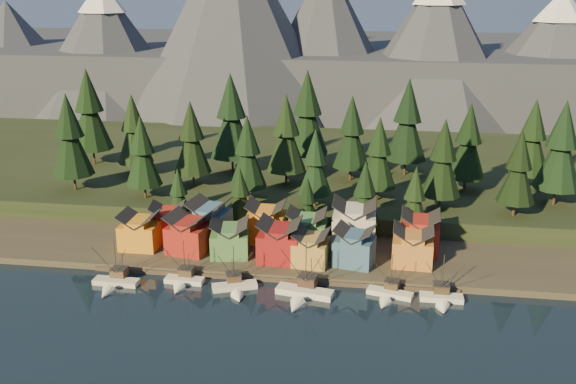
# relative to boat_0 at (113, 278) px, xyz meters

# --- Properties ---
(ground) EXTENTS (500.00, 500.00, 0.00)m
(ground) POSITION_rel_boat_0_xyz_m (32.73, -7.81, -2.03)
(ground) COLOR black
(ground) RESTS_ON ground
(shore_strip) EXTENTS (400.00, 50.00, 1.50)m
(shore_strip) POSITION_rel_boat_0_xyz_m (32.73, 32.19, -1.28)
(shore_strip) COLOR #383329
(shore_strip) RESTS_ON ground
(hillside) EXTENTS (420.00, 100.00, 6.00)m
(hillside) POSITION_rel_boat_0_xyz_m (32.73, 82.19, 0.97)
(hillside) COLOR black
(hillside) RESTS_ON ground
(dock) EXTENTS (80.00, 4.00, 1.00)m
(dock) POSITION_rel_boat_0_xyz_m (32.73, 8.69, -1.53)
(dock) COLOR #4D4137
(dock) RESTS_ON ground
(mountain_ridge) EXTENTS (560.00, 190.00, 90.00)m
(mountain_ridge) POSITION_rel_boat_0_xyz_m (28.54, 205.78, 24.02)
(mountain_ridge) COLOR #414554
(mountain_ridge) RESTS_ON ground
(boat_0) EXTENTS (10.11, 10.97, 11.03)m
(boat_0) POSITION_rel_boat_0_xyz_m (0.00, 0.00, 0.00)
(boat_0) COLOR beige
(boat_0) RESTS_ON ground
(boat_1) EXTENTS (8.71, 9.43, 10.63)m
(boat_1) POSITION_rel_boat_0_xyz_m (14.28, 3.04, 0.05)
(boat_1) COLOR silver
(boat_1) RESTS_ON ground
(boat_2) EXTENTS (10.05, 10.44, 10.62)m
(boat_2) POSITION_rel_boat_0_xyz_m (26.07, 1.72, -0.08)
(boat_2) COLOR silver
(boat_2) RESTS_ON ground
(boat_4) EXTENTS (12.60, 13.35, 12.82)m
(boat_4) POSITION_rel_boat_0_xyz_m (40.44, 0.66, 0.28)
(boat_4) COLOR silver
(boat_4) RESTS_ON ground
(boat_5) EXTENTS (10.01, 10.49, 10.02)m
(boat_5) POSITION_rel_boat_0_xyz_m (57.92, 3.17, -0.24)
(boat_5) COLOR white
(boat_5) RESTS_ON ground
(boat_6) EXTENTS (8.89, 9.69, 10.95)m
(boat_6) POSITION_rel_boat_0_xyz_m (68.58, 2.67, 0.11)
(boat_6) COLOR white
(boat_6) RESTS_ON ground
(house_front_0) EXTENTS (8.74, 8.26, 8.74)m
(house_front_0) POSITION_rel_boat_0_xyz_m (-0.44, 17.68, 4.06)
(house_front_0) COLOR orange
(house_front_0) RESTS_ON shore_strip
(house_front_1) EXTENTS (10.47, 10.19, 9.35)m
(house_front_1) POSITION_rel_boat_0_xyz_m (11.67, 16.94, 4.38)
(house_front_1) COLOR maroon
(house_front_1) RESTS_ON shore_strip
(house_front_2) EXTENTS (9.79, 9.84, 8.34)m
(house_front_2) POSITION_rel_boat_0_xyz_m (21.56, 16.45, 3.85)
(house_front_2) COLOR #457841
(house_front_2) RESTS_ON shore_strip
(house_front_3) EXTENTS (9.59, 9.16, 9.53)m
(house_front_3) POSITION_rel_boat_0_xyz_m (33.36, 15.45, 4.47)
(house_front_3) COLOR maroon
(house_front_3) RESTS_ON shore_strip
(house_front_4) EXTENTS (8.46, 9.00, 7.82)m
(house_front_4) POSITION_rel_boat_0_xyz_m (40.67, 14.36, 3.57)
(house_front_4) COLOR #AC843D
(house_front_4) RESTS_ON shore_strip
(house_front_5) EXTENTS (9.79, 9.19, 8.84)m
(house_front_5) POSITION_rel_boat_0_xyz_m (50.17, 15.40, 4.11)
(house_front_5) COLOR #325677
(house_front_5) RESTS_ON shore_strip
(house_front_6) EXTENTS (9.21, 8.75, 8.81)m
(house_front_6) POSITION_rel_boat_0_xyz_m (63.04, 17.35, 4.10)
(house_front_6) COLOR #B9712F
(house_front_6) RESTS_ON shore_strip
(house_back_0) EXTENTS (9.26, 8.99, 8.82)m
(house_back_0) POSITION_rel_boat_0_xyz_m (4.32, 24.12, 4.10)
(house_back_0) COLOR #A42319
(house_back_0) RESTS_ON shore_strip
(house_back_1) EXTENTS (10.47, 10.56, 10.13)m
(house_back_1) POSITION_rel_boat_0_xyz_m (14.59, 24.71, 4.78)
(house_back_1) COLOR #3A608A
(house_back_1) RESTS_ON shore_strip
(house_back_2) EXTENTS (9.18, 8.44, 9.73)m
(house_back_2) POSITION_rel_boat_0_xyz_m (28.33, 26.16, 4.58)
(house_back_2) COLOR orange
(house_back_2) RESTS_ON shore_strip
(house_back_3) EXTENTS (9.11, 8.11, 9.26)m
(house_back_3) POSITION_rel_boat_0_xyz_m (38.59, 23.36, 4.33)
(house_back_3) COLOR #468246
(house_back_3) RESTS_ON shore_strip
(house_back_4) EXTENTS (10.23, 9.83, 11.04)m
(house_back_4) POSITION_rel_boat_0_xyz_m (49.56, 26.84, 5.26)
(house_back_4) COLOR beige
(house_back_4) RESTS_ON shore_strip
(house_back_5) EXTENTS (9.22, 9.32, 9.80)m
(house_back_5) POSITION_rel_boat_0_xyz_m (64.93, 24.35, 4.61)
(house_back_5) COLOR maroon
(house_back_5) RESTS_ON shore_strip
(tree_hill_0) EXTENTS (11.72, 11.72, 27.29)m
(tree_hill_0) POSITION_rel_boat_0_xyz_m (-29.27, 44.19, 18.89)
(tree_hill_0) COLOR #332319
(tree_hill_0) RESTS_ON hillside
(tree_hill_1) EXTENTS (10.58, 10.58, 24.65)m
(tree_hill_1) POSITION_rel_boat_0_xyz_m (-17.27, 60.19, 17.44)
(tree_hill_1) COLOR #332319
(tree_hill_1) RESTS_ON hillside
(tree_hill_2) EXTENTS (9.71, 9.71, 22.62)m
(tree_hill_2) POSITION_rel_boat_0_xyz_m (-7.27, 40.19, 16.33)
(tree_hill_2) COLOR #332319
(tree_hill_2) RESTS_ON hillside
(tree_hill_3) EXTENTS (10.57, 10.57, 24.62)m
(tree_hill_3) POSITION_rel_boat_0_xyz_m (2.73, 52.19, 17.42)
(tree_hill_3) COLOR #332319
(tree_hill_3) RESTS_ON hillside
(tree_hill_4) EXTENTS (13.04, 13.04, 30.38)m
(tree_hill_4) POSITION_rel_boat_0_xyz_m (10.73, 67.19, 20.58)
(tree_hill_4) COLOR #332319
(tree_hill_4) RESTS_ON hillside
(tree_hill_5) EXTENTS (9.96, 9.96, 23.21)m
(tree_hill_5) POSITION_rel_boat_0_xyz_m (20.73, 42.19, 16.65)
(tree_hill_5) COLOR #332319
(tree_hill_5) RESTS_ON hillside
(tree_hill_6) EXTENTS (11.29, 11.29, 26.29)m
(tree_hill_6) POSITION_rel_boat_0_xyz_m (28.73, 57.19, 18.34)
(tree_hill_6) COLOR #332319
(tree_hill_6) RESTS_ON hillside
(tree_hill_7) EXTENTS (8.84, 8.84, 20.60)m
(tree_hill_7) POSITION_rel_boat_0_xyz_m (38.73, 40.19, 15.22)
(tree_hill_7) COLOR #332319
(tree_hill_7) RESTS_ON hillside
(tree_hill_8) EXTENTS (10.78, 10.78, 25.11)m
(tree_hill_8) POSITION_rel_boat_0_xyz_m (46.73, 64.19, 17.69)
(tree_hill_8) COLOR #332319
(tree_hill_8) RESTS_ON hillside
(tree_hill_9) EXTENTS (9.80, 9.80, 22.82)m
(tree_hill_9) POSITION_rel_boat_0_xyz_m (54.73, 47.19, 16.44)
(tree_hill_9) COLOR #332319
(tree_hill_9) RESTS_ON hillside
(tree_hill_10) EXTENTS (12.51, 12.51, 29.15)m
(tree_hill_10) POSITION_rel_boat_0_xyz_m (62.73, 72.19, 19.91)
(tree_hill_10) COLOR #332319
(tree_hill_10) RESTS_ON hillside
(tree_hill_11) EXTENTS (10.19, 10.19, 23.75)m
(tree_hill_11) POSITION_rel_boat_0_xyz_m (70.73, 42.19, 16.95)
(tree_hill_11) COLOR #332319
(tree_hill_11) RESTS_ON hillside
(tree_hill_12) EXTENTS (10.69, 10.69, 24.90)m
(tree_hill_12) POSITION_rel_boat_0_xyz_m (78.73, 58.19, 17.58)
(tree_hill_12) COLOR #332319
(tree_hill_12) RESTS_ON hillside
(tree_hill_13) EXTENTS (9.40, 9.40, 21.90)m
(tree_hill_13) POSITION_rel_boat_0_xyz_m (88.73, 40.19, 15.93)
(tree_hill_13) COLOR #332319
(tree_hill_13) RESTS_ON hillside
(tree_hill_14) EXTENTS (10.90, 10.90, 25.40)m
(tree_hill_14) POSITION_rel_boat_0_xyz_m (96.73, 64.19, 17.85)
(tree_hill_14) COLOR #332319
(tree_hill_14) RESTS_ON hillside
(tree_hill_15) EXTENTS (13.20, 13.20, 30.75)m
(tree_hill_15) POSITION_rel_boat_0_xyz_m (32.73, 74.19, 20.78)
(tree_hill_15) COLOR #332319
(tree_hill_15) RESTS_ON hillside
(tree_hill_16) EXTENTS (13.06, 13.06, 30.41)m
(tree_hill_16) POSITION_rel_boat_0_xyz_m (-35.27, 70.19, 20.59)
(tree_hill_16) COLOR #332319
(tree_hill_16) RESTS_ON hillside
(tree_hill_17) EXTENTS (11.90, 11.90, 27.73)m
(tree_hill_17) POSITION_rel_boat_0_xyz_m (100.73, 50.19, 19.13)
(tree_hill_17) COLOR #332319
(tree_hill_17) RESTS_ON hillside
(tree_shore_0) EXTENTS (6.73, 6.73, 15.67)m
(tree_shore_0) POSITION_rel_boat_0_xyz_m (4.73, 32.19, 8.02)
(tree_shore_0) COLOR #332319
(tree_shore_0) RESTS_ON shore_strip
(tree_shore_1) EXTENTS (7.15, 7.15, 16.66)m
(tree_shore_1) POSITION_rel_boat_0_xyz_m (20.73, 32.19, 8.56)
(tree_shore_1) COLOR #332319
(tree_shore_1) RESTS_ON shore_strip
(tree_shore_2) EXTENTS (6.33, 6.33, 14.74)m
(tree_shore_2) POSITION_rel_boat_0_xyz_m (37.73, 32.19, 7.51)
(tree_shore_2) COLOR #332319
(tree_shore_2) RESTS_ON shore_strip
(tree_shore_3) EXTENTS (8.37, 8.37, 19.50)m
(tree_shore_3) POSITION_rel_boat_0_xyz_m (51.73, 32.19, 10.12)
(tree_shore_3) COLOR #332319
(tree_shore_3) RESTS_ON shore_strip
(tree_shore_4) EXTENTS (7.97, 7.97, 18.57)m
(tree_shore_4) POSITION_rel_boat_0_xyz_m (63.73, 32.19, 9.61)
(tree_shore_4) COLOR #332319
(tree_shore_4) RESTS_ON shore_strip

